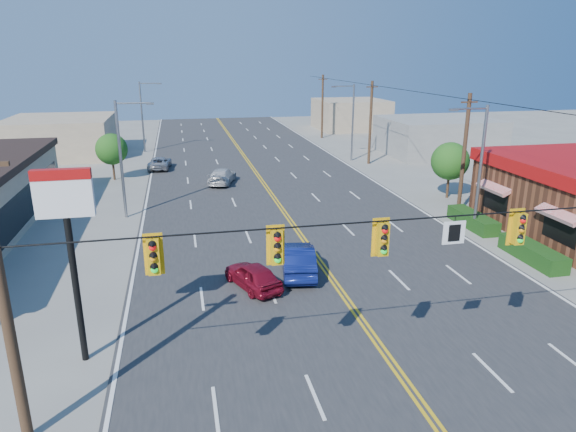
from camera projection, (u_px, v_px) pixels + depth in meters
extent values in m
plane|color=gray|center=(407.00, 385.00, 17.55)|extent=(160.00, 160.00, 0.00)
cube|color=#2D2D30|center=(286.00, 215.00, 36.20)|extent=(20.00, 120.00, 0.06)
cylinder|color=#47301E|center=(3.00, 300.00, 13.79)|extent=(0.32, 0.32, 9.00)
cylinder|color=black|center=(420.00, 218.00, 15.75)|extent=(24.00, 0.05, 0.05)
cube|color=white|center=(454.00, 233.00, 16.16)|extent=(0.75, 0.04, 0.75)
cube|color=#D89E0C|center=(154.00, 256.00, 14.32)|extent=(0.55, 0.34, 1.25)
cube|color=#D89E0C|center=(277.00, 247.00, 15.02)|extent=(0.55, 0.34, 1.25)
cube|color=#D89E0C|center=(382.00, 239.00, 15.68)|extent=(0.55, 0.34, 1.25)
cube|color=#D89E0C|center=(518.00, 228.00, 16.63)|extent=(0.55, 0.34, 1.25)
cube|color=#194214|center=(500.00, 235.00, 30.91)|extent=(1.20, 9.00, 0.90)
cylinder|color=black|center=(76.00, 285.00, 18.18)|extent=(0.24, 0.24, 6.00)
cube|color=white|center=(64.00, 198.00, 17.22)|extent=(1.90, 0.30, 1.30)
cylinder|color=gray|center=(480.00, 171.00, 31.62)|extent=(0.20, 0.20, 8.00)
cylinder|color=gray|center=(471.00, 109.00, 30.26)|extent=(2.20, 0.12, 0.12)
cube|color=gray|center=(454.00, 110.00, 30.06)|extent=(0.50, 0.25, 0.15)
cylinder|color=gray|center=(353.00, 123.00, 54.01)|extent=(0.20, 0.20, 8.00)
cylinder|color=gray|center=(344.00, 86.00, 52.66)|extent=(2.20, 0.12, 0.12)
cube|color=gray|center=(334.00, 87.00, 52.45)|extent=(0.50, 0.25, 0.15)
cylinder|color=gray|center=(121.00, 161.00, 34.67)|extent=(0.20, 0.20, 8.00)
cylinder|color=gray|center=(133.00, 103.00, 33.76)|extent=(2.20, 0.12, 0.12)
cube|color=gray|center=(150.00, 104.00, 33.99)|extent=(0.50, 0.25, 0.15)
cylinder|color=gray|center=(142.00, 117.00, 58.93)|extent=(0.20, 0.20, 8.00)
cylinder|color=gray|center=(149.00, 83.00, 58.01)|extent=(2.20, 0.12, 0.12)
cube|color=gray|center=(159.00, 84.00, 58.25)|extent=(0.50, 0.25, 0.15)
cylinder|color=#47301E|center=(464.00, 155.00, 35.53)|extent=(0.28, 0.28, 8.40)
cylinder|color=#47301E|center=(370.00, 123.00, 52.33)|extent=(0.28, 0.28, 8.40)
cylinder|color=#47301E|center=(322.00, 107.00, 69.12)|extent=(0.28, 0.28, 8.40)
cylinder|color=#47301E|center=(448.00, 185.00, 40.47)|extent=(0.20, 0.20, 2.10)
sphere|color=#235B19|center=(450.00, 161.00, 39.90)|extent=(2.94, 2.94, 2.94)
cylinder|color=#47301E|center=(114.00, 169.00, 46.36)|extent=(0.20, 0.20, 2.00)
sphere|color=#235B19|center=(112.00, 149.00, 45.82)|extent=(2.80, 2.80, 2.80)
cube|color=gray|center=(438.00, 136.00, 58.68)|extent=(12.00, 10.00, 4.00)
cube|color=tan|center=(61.00, 136.00, 57.69)|extent=(11.00, 12.00, 4.20)
cube|color=tan|center=(351.00, 114.00, 78.55)|extent=(10.00, 10.00, 4.40)
imported|color=maroon|center=(253.00, 276.00, 24.67)|extent=(2.75, 3.99, 1.26)
imported|color=navy|center=(298.00, 260.00, 26.33)|extent=(2.29, 4.78, 1.51)
imported|color=#BABABA|center=(222.00, 177.00, 44.91)|extent=(3.12, 4.90, 1.32)
imported|color=#A3A3A8|center=(160.00, 163.00, 50.71)|extent=(2.40, 4.48, 1.20)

